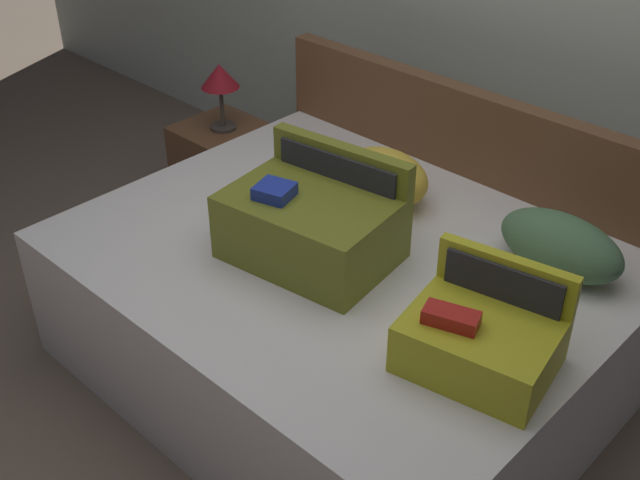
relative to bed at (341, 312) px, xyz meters
name	(u,v)px	position (x,y,z in m)	size (l,w,h in m)	color
ground_plane	(266,422)	(0.00, -0.40, -0.28)	(12.00, 12.00, 0.00)	#6B5B4C
bed	(341,312)	(0.00, 0.00, 0.00)	(1.92, 1.50, 0.56)	silver
headboard	(467,194)	(0.00, 0.79, 0.18)	(1.96, 0.08, 0.93)	brown
hard_case_large	(311,222)	(-0.06, -0.10, 0.42)	(0.61, 0.49, 0.36)	olive
hard_case_medium	(481,338)	(0.69, -0.16, 0.38)	(0.48, 0.41, 0.30)	gold
pillow_near_headboard	(384,177)	(-0.12, 0.37, 0.39)	(0.37, 0.28, 0.21)	gold
pillow_center_head	(561,245)	(0.61, 0.42, 0.38)	(0.45, 0.25, 0.21)	#4C724C
nightstand	(227,170)	(-1.24, 0.50, -0.05)	(0.44, 0.40, 0.46)	brown
table_lamp	(220,79)	(-1.24, 0.50, 0.44)	(0.18, 0.18, 0.33)	#3F3833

